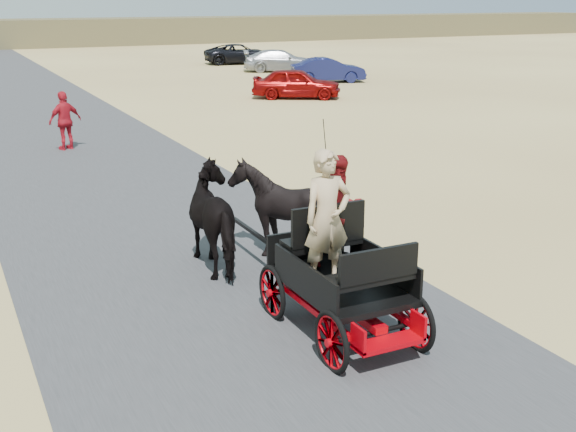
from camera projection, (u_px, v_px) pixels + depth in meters
name	position (u px, v px, depth m)	size (l,w,h in m)	color
ground	(273.00, 336.00, 9.65)	(140.00, 140.00, 0.00)	tan
road	(273.00, 336.00, 9.65)	(6.00, 140.00, 0.01)	#38383A
carriage	(341.00, 307.00, 9.69)	(1.30, 2.40, 0.72)	black
horse_left	(221.00, 218.00, 11.89)	(0.91, 2.01, 1.70)	black
horse_right	(281.00, 210.00, 12.35)	(1.37, 1.54, 1.70)	black
driver_man	(327.00, 218.00, 9.28)	(0.66, 0.43, 1.80)	tan
passenger_woman	(339.00, 211.00, 9.99)	(0.77, 0.60, 1.58)	#660C0F
pedestrian	(65.00, 121.00, 21.14)	(1.01, 0.42, 1.73)	#AE1321
car_a	(296.00, 83.00, 31.98)	(1.57, 3.91, 1.33)	maroon
car_b	(328.00, 70.00, 37.99)	(1.35, 3.88, 1.28)	navy
car_c	(281.00, 61.00, 43.41)	(1.81, 4.45, 1.29)	#B2B2B7
car_d	(240.00, 54.00, 48.41)	(2.17, 4.72, 1.31)	black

